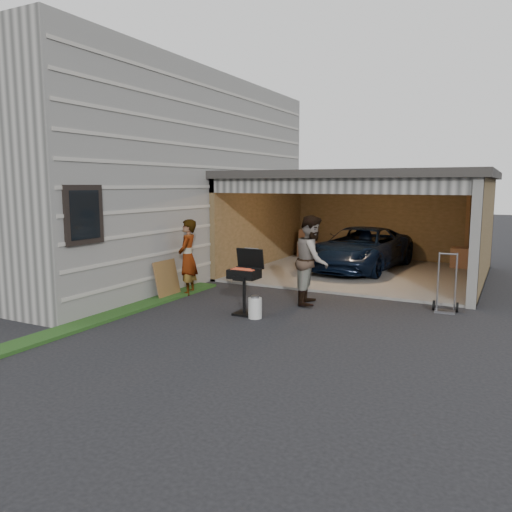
# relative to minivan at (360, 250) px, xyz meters

# --- Properties ---
(ground) EXTENTS (80.00, 80.00, 0.00)m
(ground) POSITION_rel_minivan_xyz_m (-0.59, -6.90, -0.62)
(ground) COLOR black
(ground) RESTS_ON ground
(house) EXTENTS (7.00, 11.00, 5.50)m
(house) POSITION_rel_minivan_xyz_m (-6.59, -2.90, 2.13)
(house) COLOR #474744
(house) RESTS_ON ground
(groundcover_strip) EXTENTS (0.50, 8.00, 0.06)m
(groundcover_strip) POSITION_rel_minivan_xyz_m (-2.84, -7.90, -0.59)
(groundcover_strip) COLOR #193814
(groundcover_strip) RESTS_ON ground
(garage) EXTENTS (6.80, 6.30, 2.90)m
(garage) POSITION_rel_minivan_xyz_m (0.17, -0.11, 1.25)
(garage) COLOR #605E59
(garage) RESTS_ON ground
(minivan) EXTENTS (2.45, 4.62, 1.24)m
(minivan) POSITION_rel_minivan_xyz_m (0.00, 0.00, 0.00)
(minivan) COLOR black
(minivan) RESTS_ON ground
(woman) EXTENTS (0.60, 0.74, 1.76)m
(woman) POSITION_rel_minivan_xyz_m (-2.69, -4.97, 0.26)
(woman) COLOR #C5E4F8
(woman) RESTS_ON ground
(man) EXTENTS (0.92, 1.07, 1.91)m
(man) POSITION_rel_minivan_xyz_m (0.21, -4.50, 0.34)
(man) COLOR #4E361E
(man) RESTS_ON ground
(bbq_grill) EXTENTS (0.58, 0.51, 1.29)m
(bbq_grill) POSITION_rel_minivan_xyz_m (-0.63, -5.95, 0.15)
(bbq_grill) COLOR black
(bbq_grill) RESTS_ON ground
(propane_tank) EXTENTS (0.34, 0.34, 0.40)m
(propane_tank) POSITION_rel_minivan_xyz_m (-0.32, -6.12, -0.42)
(propane_tank) COLOR silver
(propane_tank) RESTS_ON ground
(plywood_panel) EXTENTS (0.21, 0.77, 0.85)m
(plywood_panel) POSITION_rel_minivan_xyz_m (-2.93, -5.45, -0.20)
(plywood_panel) COLOR brown
(plywood_panel) RESTS_ON ground
(hand_truck) EXTENTS (0.50, 0.38, 1.20)m
(hand_truck) POSITION_rel_minivan_xyz_m (2.87, -3.90, -0.39)
(hand_truck) COLOR gray
(hand_truck) RESTS_ON ground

